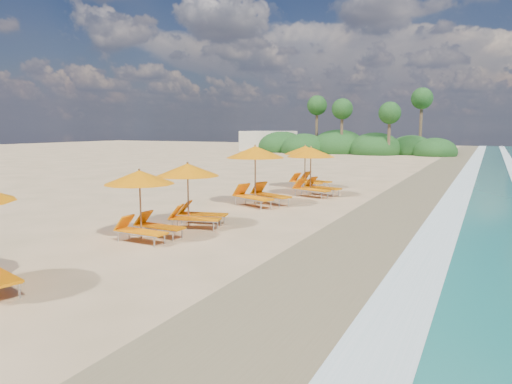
{
  "coord_description": "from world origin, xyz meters",
  "views": [
    {
      "loc": [
        6.82,
        -13.64,
        3.3
      ],
      "look_at": [
        0.0,
        0.0,
        1.2
      ],
      "focal_mm": 32.91,
      "sensor_mm": 36.0,
      "label": 1
    }
  ],
  "objects": [
    {
      "name": "wet_sand",
      "position": [
        4.0,
        0.0,
        0.01
      ],
      "size": [
        4.0,
        160.0,
        0.01
      ],
      "primitive_type": "cube",
      "color": "olive",
      "rests_on": "ground"
    },
    {
      "name": "beach_building",
      "position": [
        -22.0,
        48.0,
        1.4
      ],
      "size": [
        7.0,
        5.0,
        2.8
      ],
      "primitive_type": "cube",
      "color": "beige",
      "rests_on": "ground"
    },
    {
      "name": "station_6",
      "position": [
        -2.09,
        10.5,
        1.33
      ],
      "size": [
        2.97,
        2.88,
        2.37
      ],
      "rotation": [
        0.0,
        0.0,
        -0.28
      ],
      "color": "olive",
      "rests_on": "ground"
    },
    {
      "name": "surf_foam",
      "position": [
        6.7,
        0.0,
        0.03
      ],
      "size": [
        4.0,
        160.0,
        0.01
      ],
      "color": "white",
      "rests_on": "ground"
    },
    {
      "name": "treeline",
      "position": [
        -9.94,
        45.51,
        1.0
      ],
      "size": [
        25.8,
        8.8,
        9.74
      ],
      "color": "#163D14",
      "rests_on": "ground"
    },
    {
      "name": "station_5",
      "position": [
        -0.79,
        7.83,
        1.36
      ],
      "size": [
        3.05,
        2.97,
        2.42
      ],
      "rotation": [
        0.0,
        0.0,
        -0.3
      ],
      "color": "olive",
      "rests_on": "ground"
    },
    {
      "name": "ground",
      "position": [
        0.0,
        0.0,
        0.0
      ],
      "size": [
        160.0,
        160.0,
        0.0
      ],
      "primitive_type": "plane",
      "color": "tan",
      "rests_on": "ground"
    },
    {
      "name": "station_3",
      "position": [
        -2.02,
        -0.7,
        1.22
      ],
      "size": [
        2.7,
        2.62,
        2.18
      ],
      "rotation": [
        0.0,
        0.0,
        0.26
      ],
      "color": "olive",
      "rests_on": "ground"
    },
    {
      "name": "station_2",
      "position": [
        -2.23,
        -2.9,
        1.18
      ],
      "size": [
        2.32,
        2.15,
        2.11
      ],
      "rotation": [
        0.0,
        0.0,
        -0.04
      ],
      "color": "olive",
      "rests_on": "ground"
    },
    {
      "name": "station_4",
      "position": [
        -1.98,
        4.18,
        1.45
      ],
      "size": [
        3.38,
        3.34,
        2.59
      ],
      "rotation": [
        0.0,
        0.0,
        -0.41
      ],
      "color": "olive",
      "rests_on": "ground"
    }
  ]
}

